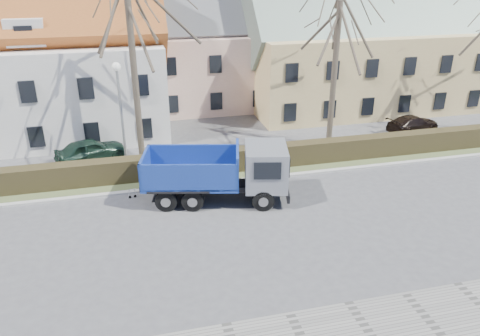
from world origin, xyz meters
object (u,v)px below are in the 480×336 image
object	(u,v)px
streetlight	(122,120)
cart_frame	(129,194)
parked_car_a	(91,150)
parked_car_b	(413,124)
dump_truck	(211,173)

from	to	relation	value
streetlight	cart_frame	world-z (taller)	streetlight
parked_car_a	parked_car_b	size ratio (longest dim) A/B	1.02
streetlight	parked_car_b	distance (m)	20.05
dump_truck	parked_car_a	distance (m)	9.07
dump_truck	parked_car_a	world-z (taller)	dump_truck
parked_car_a	cart_frame	bearing A→B (deg)	179.18
streetlight	parked_car_a	bearing A→B (deg)	129.55
parked_car_b	cart_frame	bearing A→B (deg)	92.52
dump_truck	parked_car_a	size ratio (longest dim) A/B	1.82
streetlight	parked_car_b	xyz separation A→B (m)	(19.71, 2.53, -2.63)
parked_car_a	parked_car_b	distance (m)	21.79
dump_truck	streetlight	bearing A→B (deg)	147.96
dump_truck	cart_frame	xyz separation A→B (m)	(-4.07, 1.11, -1.21)
streetlight	dump_truck	bearing A→B (deg)	-45.34
dump_truck	streetlight	world-z (taller)	streetlight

